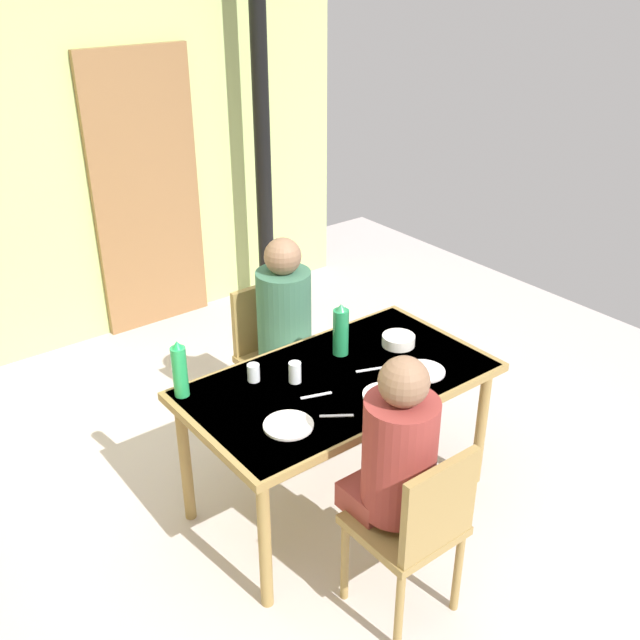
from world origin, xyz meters
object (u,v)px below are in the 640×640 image
water_bottle_green_near (180,370)px  serving_bowl_center (398,340)px  dining_table (339,391)px  chair_far_diner (273,350)px  person_far_diner (286,315)px  chair_near_diner (417,526)px  person_near_diner (397,452)px  water_bottle_green_far (341,331)px

water_bottle_green_near → serving_bowl_center: size_ratio=1.66×
water_bottle_green_near → dining_table: bearing=-26.3°
dining_table → water_bottle_green_near: water_bottle_green_near is taller
chair_far_diner → water_bottle_green_near: size_ratio=3.08×
water_bottle_green_near → person_far_diner: bearing=20.7°
chair_near_diner → chair_far_diner: (0.35, 1.53, 0.00)m
chair_near_diner → person_far_diner: size_ratio=1.13×
person_near_diner → person_far_diner: bearing=74.4°
person_far_diner → serving_bowl_center: size_ratio=4.53×
chair_near_diner → water_bottle_green_near: water_bottle_green_near is taller
chair_far_diner → person_far_diner: size_ratio=1.13×
chair_far_diner → person_far_diner: (-0.00, -0.14, 0.28)m
person_near_diner → person_far_diner: (0.35, 1.26, 0.00)m
chair_far_diner → person_far_diner: person_far_diner is taller
chair_far_diner → person_far_diner: bearing=90.0°
water_bottle_green_near → serving_bowl_center: bearing=-13.5°
water_bottle_green_near → chair_far_diner: bearing=28.8°
serving_bowl_center → dining_table: bearing=-172.1°
water_bottle_green_far → serving_bowl_center: bearing=-21.7°
person_near_diner → dining_table: bearing=70.9°
person_far_diner → water_bottle_green_far: 0.46m
chair_near_diner → person_near_diner: bearing=90.0°
dining_table → chair_far_diner: (0.13, 0.77, -0.17)m
dining_table → water_bottle_green_near: bearing=153.7°
chair_near_diner → person_far_diner: (0.35, 1.40, 0.28)m
chair_near_diner → water_bottle_green_near: (-0.45, 1.10, 0.37)m
dining_table → water_bottle_green_near: size_ratio=5.28×
person_near_diner → water_bottle_green_near: person_near_diner is taller
dining_table → water_bottle_green_far: size_ratio=5.36×
person_far_diner → chair_far_diner: bearing=-90.0°
chair_far_diner → water_bottle_green_far: 0.70m
chair_near_diner → water_bottle_green_far: 1.08m
dining_table → chair_far_diner: size_ratio=1.72×
water_bottle_green_far → serving_bowl_center: (0.29, -0.12, -0.10)m
person_near_diner → serving_bowl_center: person_near_diner is taller
chair_far_diner → person_near_diner: size_ratio=1.13×
person_far_diner → serving_bowl_center: person_far_diner is taller
dining_table → chair_far_diner: 0.80m
chair_near_diner → person_far_diner: person_far_diner is taller
person_near_diner → chair_far_diner: bearing=75.8°
chair_near_diner → serving_bowl_center: bearing=51.4°
dining_table → water_bottle_green_far: 0.31m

